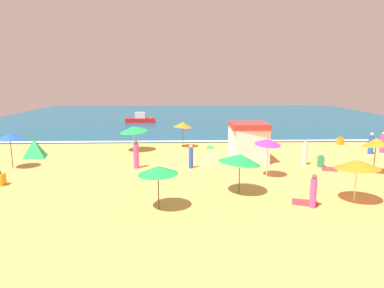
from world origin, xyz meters
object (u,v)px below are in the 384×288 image
(beach_umbrella_1, at_px, (376,142))
(beach_umbrella_4, at_px, (183,125))
(small_boat_0, at_px, (140,119))
(beach_umbrella_3, at_px, (240,159))
(beach_tent, at_px, (34,148))
(beachgoer_9, at_px, (136,155))
(beach_umbrella_5, at_px, (134,129))
(beachgoer_0, at_px, (340,141))
(beach_umbrella_6, at_px, (10,137))
(beachgoer_2, at_px, (313,192))
(beachgoer_4, at_px, (191,157))
(beach_umbrella_0, at_px, (158,170))
(beach_umbrella_8, at_px, (268,142))
(beachgoer_3, at_px, (382,143))
(beachgoer_6, at_px, (321,160))
(beachgoer_10, at_px, (305,154))
(lifeguard_cabana, at_px, (248,142))
(beachgoer_5, at_px, (0,179))
(beach_umbrella_2, at_px, (357,164))
(beachgoer_7, at_px, (371,144))

(beach_umbrella_1, relative_size, beach_umbrella_4, 1.04)
(small_boat_0, bearing_deg, beach_umbrella_3, -73.62)
(beach_umbrella_4, distance_m, beach_tent, 11.60)
(beach_umbrella_3, height_order, beach_umbrella_4, beach_umbrella_4)
(beachgoer_9, bearing_deg, beach_umbrella_5, 99.21)
(beach_tent, bearing_deg, beachgoer_0, 9.29)
(beach_umbrella_4, height_order, beach_umbrella_6, beach_umbrella_6)
(beach_umbrella_4, bearing_deg, beach_umbrella_5, -161.65)
(beachgoer_2, bearing_deg, beachgoer_9, 140.79)
(beachgoer_2, bearing_deg, beachgoer_4, 126.68)
(beach_umbrella_0, bearing_deg, beach_umbrella_8, 38.31)
(beach_umbrella_4, height_order, beachgoer_2, beach_umbrella_4)
(beachgoer_0, xyz_separation_m, beachgoer_4, (-13.52, -7.66, 0.42))
(beachgoer_3, bearing_deg, beachgoer_6, -147.35)
(beach_umbrella_1, xyz_separation_m, beachgoer_9, (-14.76, 1.73, -1.08))
(beach_umbrella_1, bearing_deg, beach_umbrella_8, -174.64)
(beachgoer_2, distance_m, beachgoer_10, 8.01)
(lifeguard_cabana, relative_size, beach_umbrella_4, 1.24)
(beachgoer_9, bearing_deg, beach_umbrella_6, 178.82)
(beachgoer_3, xyz_separation_m, beachgoer_5, (-25.77, -7.55, -0.44))
(beach_umbrella_3, relative_size, beachgoer_3, 1.54)
(beach_umbrella_6, xyz_separation_m, beachgoer_5, (1.04, -3.56, -1.76))
(beach_umbrella_2, height_order, beach_umbrella_6, beach_umbrella_6)
(beach_umbrella_8, height_order, beachgoer_2, beach_umbrella_8)
(beachgoer_3, relative_size, small_boat_0, 0.43)
(beachgoer_5, bearing_deg, beachgoer_9, 25.99)
(beachgoer_0, distance_m, beachgoer_6, 9.12)
(beach_umbrella_2, relative_size, beachgoer_2, 1.82)
(beach_umbrella_3, xyz_separation_m, beachgoer_2, (2.98, -2.07, -1.06))
(beach_umbrella_4, xyz_separation_m, beachgoer_6, (9.04, -6.90, -1.49))
(beach_umbrella_2, height_order, beach_umbrella_8, beach_umbrella_8)
(beachgoer_4, bearing_deg, beachgoer_7, 15.13)
(beach_umbrella_6, height_order, beachgoer_3, beach_umbrella_6)
(beach_umbrella_0, height_order, beachgoer_0, beach_umbrella_0)
(beach_umbrella_8, relative_size, beachgoer_9, 1.30)
(lifeguard_cabana, bearing_deg, beachgoer_4, -157.26)
(beach_umbrella_0, distance_m, beachgoer_9, 7.45)
(beachgoer_5, bearing_deg, beach_tent, 98.24)
(beach_umbrella_8, bearing_deg, beachgoer_0, 47.37)
(beach_umbrella_8, relative_size, beachgoer_4, 1.53)
(beachgoer_6, height_order, small_boat_0, small_boat_0)
(beach_umbrella_8, height_order, beach_tent, beach_umbrella_8)
(beachgoer_2, relative_size, small_boat_0, 0.41)
(beach_umbrella_8, height_order, beachgoer_0, beach_umbrella_8)
(beach_umbrella_5, bearing_deg, lifeguard_cabana, -24.45)
(beach_umbrella_2, relative_size, beach_umbrella_4, 1.28)
(beachgoer_0, relative_size, beachgoer_10, 0.50)
(beachgoer_0, distance_m, beachgoer_10, 9.20)
(beach_umbrella_3, xyz_separation_m, beach_tent, (-13.80, 8.56, -1.14))
(beach_umbrella_0, relative_size, beach_umbrella_2, 0.88)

